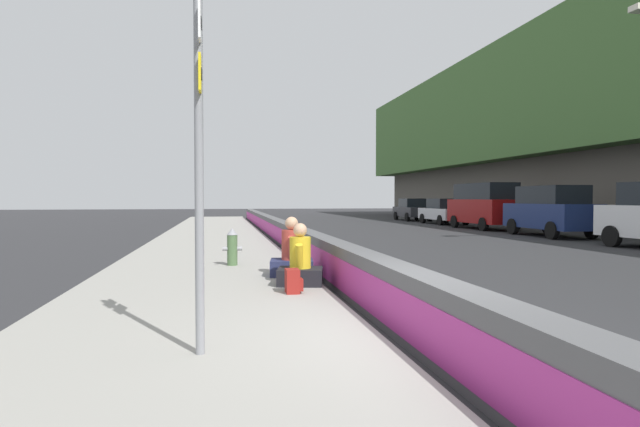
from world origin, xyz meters
name	(u,v)px	position (x,y,z in m)	size (l,w,h in m)	color
ground_plane	(425,349)	(0.00, 0.00, 0.00)	(160.00, 160.00, 0.00)	#2B2B2D
sidewalk_strip	(185,356)	(0.00, 2.65, 0.07)	(80.00, 4.40, 0.14)	gray
jersey_barrier	(425,312)	(0.00, 0.00, 0.42)	(76.00, 0.45, 0.85)	#545456
route_sign_post	(199,149)	(-0.18, 2.48, 2.21)	(0.44, 0.09, 3.60)	gray
fire_hydrant	(232,246)	(6.78, 2.02, 0.59)	(0.26, 0.46, 0.88)	#47663D
seated_person_foreground	(300,265)	(3.80, 0.86, 0.49)	(0.84, 0.93, 1.13)	black
seated_person_middle	(292,257)	(4.95, 0.86, 0.52)	(0.85, 0.96, 1.20)	#23284C
backpack	(293,281)	(2.99, 1.10, 0.33)	(0.32, 0.28, 0.40)	maroon
parked_car_fourth	(551,210)	(15.29, -12.26, 1.18)	(4.84, 2.15, 2.28)	navy
parked_car_midline	(484,205)	(21.10, -12.17, 1.35)	(5.14, 2.17, 2.56)	maroon
parked_car_far	(444,211)	(26.68, -12.29, 0.86)	(4.51, 1.97, 1.71)	silver
parked_car_farther	(412,209)	(32.38, -12.27, 0.86)	(4.56, 2.07, 1.71)	#28282D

